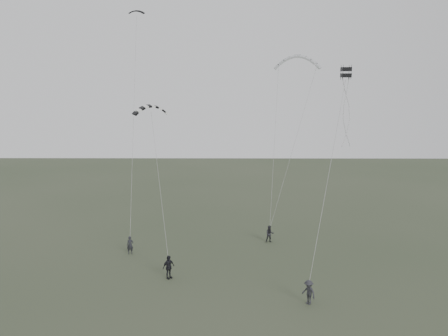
{
  "coord_description": "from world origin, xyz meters",
  "views": [
    {
      "loc": [
        0.99,
        -29.13,
        12.39
      ],
      "look_at": [
        0.67,
        5.81,
        7.23
      ],
      "focal_mm": 35.0,
      "sensor_mm": 36.0,
      "label": 1
    }
  ],
  "objects_px": {
    "flyer_right": "(270,234)",
    "flyer_center": "(169,267)",
    "kite_dark_small": "(136,11)",
    "kite_pale_large": "(297,56)",
    "flyer_left": "(130,245)",
    "kite_striped": "(151,106)",
    "flyer_far": "(309,292)",
    "kite_box": "(346,72)"
  },
  "relations": [
    {
      "from": "flyer_right",
      "to": "flyer_far",
      "type": "height_order",
      "value": "flyer_far"
    },
    {
      "from": "flyer_center",
      "to": "kite_striped",
      "type": "height_order",
      "value": "kite_striped"
    },
    {
      "from": "flyer_left",
      "to": "kite_dark_small",
      "type": "distance_m",
      "value": 20.36
    },
    {
      "from": "flyer_center",
      "to": "kite_pale_large",
      "type": "distance_m",
      "value": 23.92
    },
    {
      "from": "flyer_left",
      "to": "flyer_far",
      "type": "height_order",
      "value": "flyer_far"
    },
    {
      "from": "flyer_left",
      "to": "kite_box",
      "type": "distance_m",
      "value": 21.86
    },
    {
      "from": "flyer_left",
      "to": "kite_striped",
      "type": "bearing_deg",
      "value": 9.98
    },
    {
      "from": "flyer_left",
      "to": "kite_dark_small",
      "type": "relative_size",
      "value": 1.08
    },
    {
      "from": "flyer_far",
      "to": "kite_striped",
      "type": "xyz_separation_m",
      "value": [
        -11.25,
        9.66,
        11.43
      ]
    },
    {
      "from": "flyer_far",
      "to": "flyer_center",
      "type": "bearing_deg",
      "value": -150.84
    },
    {
      "from": "flyer_center",
      "to": "kite_dark_small",
      "type": "height_order",
      "value": "kite_dark_small"
    },
    {
      "from": "flyer_center",
      "to": "flyer_far",
      "type": "height_order",
      "value": "flyer_center"
    },
    {
      "from": "flyer_right",
      "to": "kite_pale_large",
      "type": "height_order",
      "value": "kite_pale_large"
    },
    {
      "from": "flyer_left",
      "to": "flyer_right",
      "type": "bearing_deg",
      "value": 8.58
    },
    {
      "from": "flyer_right",
      "to": "kite_pale_large",
      "type": "distance_m",
      "value": 17.36
    },
    {
      "from": "kite_pale_large",
      "to": "flyer_right",
      "type": "bearing_deg",
      "value": -105.93
    },
    {
      "from": "kite_dark_small",
      "to": "flyer_far",
      "type": "bearing_deg",
      "value": -47.25
    },
    {
      "from": "flyer_center",
      "to": "kite_striped",
      "type": "xyz_separation_m",
      "value": [
        -1.99,
        5.71,
        11.36
      ]
    },
    {
      "from": "kite_dark_small",
      "to": "flyer_left",
      "type": "bearing_deg",
      "value": -90.8
    },
    {
      "from": "flyer_left",
      "to": "kite_dark_small",
      "type": "bearing_deg",
      "value": 83.01
    },
    {
      "from": "flyer_left",
      "to": "flyer_center",
      "type": "height_order",
      "value": "flyer_center"
    },
    {
      "from": "flyer_center",
      "to": "kite_box",
      "type": "height_order",
      "value": "kite_box"
    },
    {
      "from": "kite_striped",
      "to": "kite_box",
      "type": "xyz_separation_m",
      "value": [
        14.77,
        -3.08,
        2.44
      ]
    },
    {
      "from": "flyer_left",
      "to": "kite_striped",
      "type": "relative_size",
      "value": 0.52
    },
    {
      "from": "flyer_right",
      "to": "flyer_center",
      "type": "xyz_separation_m",
      "value": [
        -8.0,
        -8.32,
        0.08
      ]
    },
    {
      "from": "flyer_center",
      "to": "flyer_far",
      "type": "xyz_separation_m",
      "value": [
        9.26,
        -3.95,
        -0.07
      ]
    },
    {
      "from": "kite_dark_small",
      "to": "kite_pale_large",
      "type": "xyz_separation_m",
      "value": [
        14.82,
        3.7,
        -3.52
      ]
    },
    {
      "from": "kite_dark_small",
      "to": "kite_striped",
      "type": "xyz_separation_m",
      "value": [
        1.85,
        -4.46,
        -8.26
      ]
    },
    {
      "from": "flyer_left",
      "to": "flyer_right",
      "type": "distance_m",
      "value": 12.32
    },
    {
      "from": "flyer_center",
      "to": "kite_box",
      "type": "relative_size",
      "value": 2.32
    },
    {
      "from": "flyer_right",
      "to": "kite_dark_small",
      "type": "xyz_separation_m",
      "value": [
        -11.84,
        1.86,
        19.7
      ]
    },
    {
      "from": "flyer_right",
      "to": "kite_box",
      "type": "relative_size",
      "value": 2.09
    },
    {
      "from": "flyer_far",
      "to": "kite_dark_small",
      "type": "relative_size",
      "value": 1.13
    },
    {
      "from": "flyer_right",
      "to": "flyer_center",
      "type": "distance_m",
      "value": 11.54
    },
    {
      "from": "flyer_right",
      "to": "kite_dark_small",
      "type": "bearing_deg",
      "value": 165.73
    },
    {
      "from": "flyer_left",
      "to": "flyer_far",
      "type": "distance_m",
      "value": 16.0
    },
    {
      "from": "kite_dark_small",
      "to": "kite_pale_large",
      "type": "bearing_deg",
      "value": 13.91
    },
    {
      "from": "flyer_left",
      "to": "flyer_far",
      "type": "xyz_separation_m",
      "value": [
        13.16,
        -9.1,
        0.03
      ]
    },
    {
      "from": "flyer_far",
      "to": "kite_striped",
      "type": "bearing_deg",
      "value": -168.41
    },
    {
      "from": "flyer_right",
      "to": "flyer_center",
      "type": "height_order",
      "value": "flyer_center"
    },
    {
      "from": "kite_box",
      "to": "kite_striped",
      "type": "bearing_deg",
      "value": 169.29
    },
    {
      "from": "flyer_right",
      "to": "kite_striped",
      "type": "relative_size",
      "value": 0.53
    }
  ]
}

